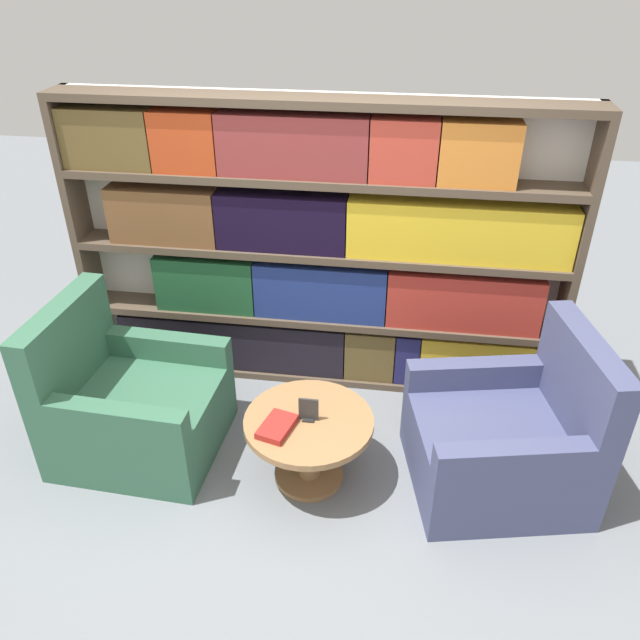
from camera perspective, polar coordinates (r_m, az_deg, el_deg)
name	(u,v)px	position (r m, az deg, el deg)	size (l,w,h in m)	color
ground_plane	(286,501)	(3.72, -3.16, -16.23)	(14.00, 14.00, 0.00)	slate
bookshelf	(321,254)	(4.15, 0.07, 6.01)	(3.30, 0.30, 1.98)	silver
armchair_left	(132,405)	(4.02, -16.84, -7.47)	(0.98, 0.89, 0.97)	#336047
armchair_right	(507,440)	(3.77, 16.70, -10.47)	(1.09, 1.02, 0.97)	#42476B
coffee_table	(309,436)	(3.62, -1.02, -10.59)	(0.74, 0.74, 0.45)	olive
table_sign	(309,411)	(3.50, -1.05, -8.31)	(0.11, 0.06, 0.14)	black
stray_book	(277,427)	(3.47, -3.95, -9.71)	(0.21, 0.27, 0.04)	maroon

